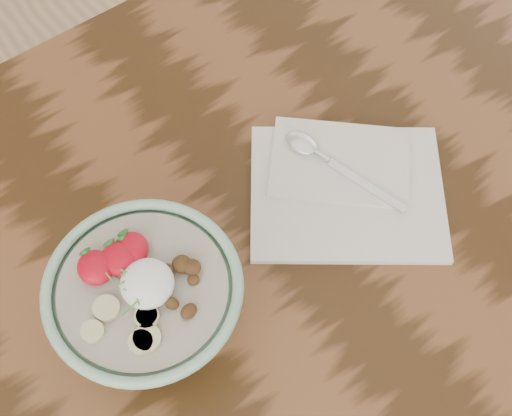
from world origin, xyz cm
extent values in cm
cube|color=#37200D|center=(0.00, 0.00, 73.00)|extent=(160.00, 90.00, 4.00)
cylinder|color=#4C2D19|center=(72.00, 37.00, 35.50)|extent=(7.00, 7.00, 71.00)
cylinder|color=#89B997|center=(-19.86, -2.01, 75.66)|extent=(9.24, 9.24, 1.32)
torus|color=#89B997|center=(-19.86, -2.01, 86.44)|extent=(21.02, 21.02, 1.21)
cylinder|color=#B5AF96|center=(-19.86, -2.01, 85.78)|extent=(17.83, 17.83, 1.10)
ellipsoid|color=white|center=(-19.31, -2.34, 87.42)|extent=(5.62, 5.62, 3.09)
ellipsoid|color=#B30817|center=(-18.78, 1.70, 87.23)|extent=(3.27, 3.59, 1.80)
cone|color=#286623|center=(-18.78, 3.17, 87.53)|extent=(1.40, 1.03, 1.52)
ellipsoid|color=#B30817|center=(-22.68, 2.38, 87.37)|extent=(3.76, 4.13, 2.07)
cone|color=#286623|center=(-22.68, 4.07, 87.67)|extent=(1.40, 1.03, 1.52)
ellipsoid|color=#B30817|center=(-20.15, 1.76, 87.38)|extent=(3.79, 4.17, 2.08)
cone|color=#286623|center=(-20.15, 3.47, 87.68)|extent=(1.40, 1.03, 1.52)
ellipsoid|color=#B30817|center=(-18.34, 2.20, 87.25)|extent=(3.32, 3.65, 1.83)
cone|color=#286623|center=(-18.34, 3.69, 87.55)|extent=(1.40, 1.03, 1.52)
cylinder|color=#CDBF87|center=(-23.99, -1.92, 86.73)|extent=(2.79, 2.79, 0.70)
cylinder|color=#CDBF87|center=(-22.33, -6.99, 86.73)|extent=(2.83, 2.83, 0.70)
cylinder|color=#CDBF87|center=(-26.37, -3.24, 86.73)|extent=(2.37, 2.37, 0.70)
cylinder|color=#CDBF87|center=(-21.20, -5.13, 86.73)|extent=(2.56, 2.56, 0.70)
cylinder|color=#CDBF87|center=(-23.07, -6.99, 86.73)|extent=(2.52, 2.52, 0.70)
cylinder|color=#CDBF87|center=(-21.13, -5.05, 86.73)|extent=(2.22, 2.22, 0.70)
ellipsoid|color=#4E3016|center=(-17.06, -2.38, 87.09)|extent=(2.59, 2.69, 1.58)
ellipsoid|color=#4E3016|center=(-17.49, -7.17, 86.99)|extent=(2.15, 1.85, 1.35)
ellipsoid|color=#4E3016|center=(-15.21, -2.42, 87.06)|extent=(2.92, 2.92, 1.38)
ellipsoid|color=#4E3016|center=(-15.16, -4.53, 86.80)|extent=(1.83, 1.82, 0.84)
ellipsoid|color=#4E3016|center=(-18.39, -5.39, 86.92)|extent=(1.87, 2.05, 1.19)
ellipsoid|color=#4E3016|center=(-14.54, -3.34, 87.01)|extent=(2.33, 2.38, 1.21)
ellipsoid|color=#4E3016|center=(-17.51, -2.54, 87.04)|extent=(2.98, 2.92, 1.37)
cylinder|color=#488C3B|center=(-22.24, -3.98, 88.33)|extent=(1.93, 0.54, 0.25)
cylinder|color=#488C3B|center=(-21.04, -2.52, 88.33)|extent=(1.44, 1.52, 0.25)
cylinder|color=#488C3B|center=(-22.13, 0.09, 88.33)|extent=(0.29, 1.32, 0.23)
cylinder|color=#488C3B|center=(-21.05, -3.37, 88.33)|extent=(0.56, 1.72, 0.24)
cylinder|color=#488C3B|center=(-21.53, -1.17, 88.33)|extent=(1.17, 0.27, 0.22)
cylinder|color=#488C3B|center=(-20.33, -2.55, 88.33)|extent=(0.42, 1.78, 0.24)
cylinder|color=#488C3B|center=(-20.46, -3.19, 88.33)|extent=(0.92, 1.65, 0.24)
cylinder|color=#488C3B|center=(-20.50, -0.35, 88.33)|extent=(0.75, 1.17, 0.22)
cylinder|color=#488C3B|center=(-20.69, -1.38, 88.33)|extent=(0.37, 1.52, 0.23)
cylinder|color=#488C3B|center=(-20.61, -2.78, 88.33)|extent=(0.86, 1.85, 0.25)
cylinder|color=#488C3B|center=(-20.30, -0.50, 88.33)|extent=(1.56, 0.44, 0.23)
cube|color=silver|center=(9.64, -1.40, 75.48)|extent=(31.75, 30.75, 0.95)
cube|color=silver|center=(11.54, 2.40, 76.24)|extent=(21.67, 21.32, 0.57)
cube|color=silver|center=(11.74, -2.54, 76.70)|extent=(4.26, 11.58, 0.36)
cylinder|color=silver|center=(9.73, 4.57, 76.88)|extent=(1.52, 3.13, 0.71)
ellipsoid|color=silver|center=(8.94, 7.39, 77.01)|extent=(4.27, 5.35, 0.97)
camera|label=1|loc=(-27.31, -32.10, 154.48)|focal=50.00mm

